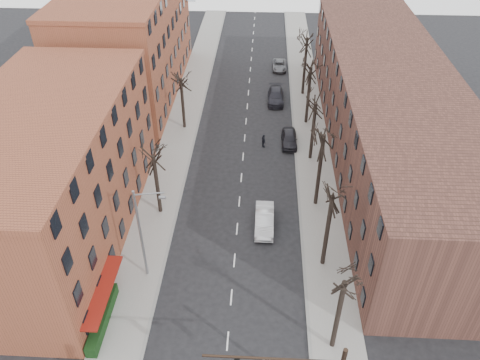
# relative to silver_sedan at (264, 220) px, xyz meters

# --- Properties ---
(sidewalk_left) EXTENTS (4.00, 90.00, 0.15)m
(sidewalk_left) POSITION_rel_silver_sedan_xyz_m (-10.54, 18.54, -0.73)
(sidewalk_left) COLOR gray
(sidewalk_left) RESTS_ON ground
(sidewalk_right) EXTENTS (4.00, 90.00, 0.15)m
(sidewalk_right) POSITION_rel_silver_sedan_xyz_m (5.46, 18.54, -0.73)
(sidewalk_right) COLOR gray
(sidewalk_right) RESTS_ON ground
(building_left_near) EXTENTS (12.00, 26.00, 12.00)m
(building_left_near) POSITION_rel_silver_sedan_xyz_m (-18.54, -1.46, 5.19)
(building_left_near) COLOR brown
(building_left_near) RESTS_ON ground
(building_left_far) EXTENTS (12.00, 28.00, 14.00)m
(building_left_far) POSITION_rel_silver_sedan_xyz_m (-18.54, 27.54, 6.19)
(building_left_far) COLOR brown
(building_left_far) RESTS_ON ground
(building_right) EXTENTS (12.00, 50.00, 10.00)m
(building_right) POSITION_rel_silver_sedan_xyz_m (13.46, 13.54, 4.19)
(building_right) COLOR #512F26
(building_right) RESTS_ON ground
(awning_left) EXTENTS (1.20, 7.00, 0.15)m
(awning_left) POSITION_rel_silver_sedan_xyz_m (-11.94, -10.46, -0.81)
(awning_left) COLOR maroon
(awning_left) RESTS_ON ground
(hedge) EXTENTS (0.80, 6.00, 1.00)m
(hedge) POSITION_rel_silver_sedan_xyz_m (-12.04, -11.46, -0.16)
(hedge) COLOR #143312
(hedge) RESTS_ON sidewalk_left
(tree_right_a) EXTENTS (5.20, 5.20, 10.00)m
(tree_right_a) POSITION_rel_silver_sedan_xyz_m (5.06, -12.46, -0.81)
(tree_right_a) COLOR black
(tree_right_a) RESTS_ON ground
(tree_right_b) EXTENTS (5.20, 5.20, 10.80)m
(tree_right_b) POSITION_rel_silver_sedan_xyz_m (5.06, -4.46, -0.81)
(tree_right_b) COLOR black
(tree_right_b) RESTS_ON ground
(tree_right_c) EXTENTS (5.20, 5.20, 11.60)m
(tree_right_c) POSITION_rel_silver_sedan_xyz_m (5.06, 3.54, -0.81)
(tree_right_c) COLOR black
(tree_right_c) RESTS_ON ground
(tree_right_d) EXTENTS (5.20, 5.20, 10.00)m
(tree_right_d) POSITION_rel_silver_sedan_xyz_m (5.06, 11.54, -0.81)
(tree_right_d) COLOR black
(tree_right_d) RESTS_ON ground
(tree_right_e) EXTENTS (5.20, 5.20, 10.80)m
(tree_right_e) POSITION_rel_silver_sedan_xyz_m (5.06, 19.54, -0.81)
(tree_right_e) COLOR black
(tree_right_e) RESTS_ON ground
(tree_right_f) EXTENTS (5.20, 5.20, 11.60)m
(tree_right_f) POSITION_rel_silver_sedan_xyz_m (5.06, 27.54, -0.81)
(tree_right_f) COLOR black
(tree_right_f) RESTS_ON ground
(tree_left_a) EXTENTS (5.20, 5.20, 9.50)m
(tree_left_a) POSITION_rel_silver_sedan_xyz_m (-10.14, 1.54, -0.81)
(tree_left_a) COLOR black
(tree_left_a) RESTS_ON ground
(tree_left_b) EXTENTS (5.20, 5.20, 9.50)m
(tree_left_b) POSITION_rel_silver_sedan_xyz_m (-10.14, 17.54, -0.81)
(tree_left_b) COLOR black
(tree_left_b) RESTS_ON ground
(streetlight) EXTENTS (2.45, 0.22, 9.03)m
(streetlight) POSITION_rel_silver_sedan_xyz_m (-9.57, -6.46, 4.21)
(streetlight) COLOR slate
(streetlight) RESTS_ON ground
(silver_sedan) EXTENTS (1.72, 4.89, 1.61)m
(silver_sedan) POSITION_rel_silver_sedan_xyz_m (0.00, 0.00, 0.00)
(silver_sedan) COLOR silver
(silver_sedan) RESTS_ON ground
(parked_car_near) EXTENTS (1.83, 4.47, 1.52)m
(parked_car_near) POSITION_rel_silver_sedan_xyz_m (2.76, 14.50, -0.05)
(parked_car_near) COLOR black
(parked_car_near) RESTS_ON ground
(parked_car_mid) EXTENTS (2.21, 5.34, 1.54)m
(parked_car_mid) POSITION_rel_silver_sedan_xyz_m (1.26, 25.18, -0.03)
(parked_car_mid) COLOR black
(parked_car_mid) RESTS_ON ground
(parked_car_far) EXTENTS (2.10, 4.49, 1.24)m
(parked_car_far) POSITION_rel_silver_sedan_xyz_m (1.91, 35.86, -0.18)
(parked_car_far) COLOR slate
(parked_car_far) RESTS_ON ground
(pedestrian_crossing) EXTENTS (0.75, 1.04, 1.64)m
(pedestrian_crossing) POSITION_rel_silver_sedan_xyz_m (-0.26, 13.70, 0.01)
(pedestrian_crossing) COLOR black
(pedestrian_crossing) RESTS_ON ground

